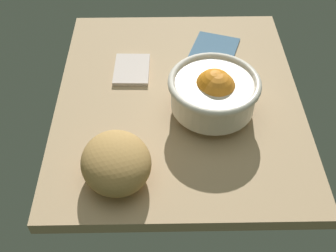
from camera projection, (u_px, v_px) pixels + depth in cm
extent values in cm
cube|color=tan|center=(178.00, 101.00, 101.23)|extent=(68.45, 57.61, 3.00)
cylinder|color=silver|center=(212.00, 108.00, 95.72)|extent=(8.08, 8.08, 2.15)
cylinder|color=silver|center=(213.00, 94.00, 92.49)|extent=(18.66, 18.66, 6.72)
torus|color=silver|center=(215.00, 83.00, 90.03)|extent=(20.26, 20.26, 1.60)
sphere|color=orange|center=(217.00, 90.00, 90.73)|extent=(8.43, 8.43, 8.43)
sphere|color=orange|center=(214.00, 88.00, 91.18)|extent=(8.31, 8.31, 8.31)
sphere|color=orange|center=(214.00, 89.00, 91.31)|extent=(7.31, 7.31, 7.31)
sphere|color=orange|center=(214.00, 88.00, 91.15)|extent=(8.54, 8.54, 8.54)
ellipsoid|color=tan|center=(116.00, 162.00, 80.70)|extent=(18.25, 17.13, 9.01)
cube|color=slate|center=(214.00, 50.00, 111.80)|extent=(17.76, 15.68, 0.88)
cube|color=silver|center=(132.00, 69.00, 106.17)|extent=(11.98, 9.09, 1.02)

